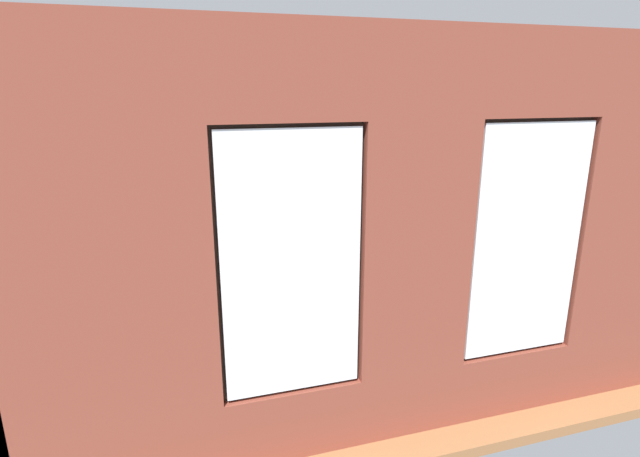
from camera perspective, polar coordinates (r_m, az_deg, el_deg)
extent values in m
cube|color=#99663D|center=(6.77, -0.19, -9.19)|extent=(6.63, 5.98, 0.10)
cube|color=brown|center=(3.90, 10.95, -2.26)|extent=(0.91, 0.16, 3.25)
cube|color=brown|center=(3.51, -24.15, -5.48)|extent=(1.49, 0.16, 3.25)
cube|color=brown|center=(4.97, 20.69, -15.84)|extent=(1.07, 0.16, 0.58)
cube|color=brown|center=(4.28, 24.23, 15.90)|extent=(1.07, 0.16, 0.65)
cube|color=white|center=(4.42, 22.63, -1.55)|extent=(1.01, 0.03, 1.95)
cube|color=#38281E|center=(4.47, 22.15, -1.33)|extent=(1.07, 0.04, 2.01)
cube|color=brown|center=(4.20, -3.04, -21.13)|extent=(1.07, 0.16, 0.58)
cube|color=brown|center=(3.36, -3.72, 17.57)|extent=(1.07, 0.16, 0.65)
cube|color=white|center=(3.54, -3.19, -4.51)|extent=(1.01, 0.03, 1.95)
cube|color=#38281E|center=(3.60, -3.42, -4.19)|extent=(1.07, 0.04, 2.01)
cube|color=olive|center=(4.43, 9.58, -15.17)|extent=(3.26, 0.24, 0.06)
cube|color=black|center=(3.91, 10.54, 1.86)|extent=(0.42, 0.03, 0.59)
cube|color=#A33875|center=(3.92, 10.44, 1.91)|extent=(0.36, 0.01, 0.53)
cube|color=silver|center=(5.92, -28.24, 2.31)|extent=(0.10, 4.98, 3.25)
cube|color=black|center=(4.95, 2.00, -15.98)|extent=(2.09, 0.85, 0.42)
cube|color=black|center=(4.48, 3.44, -13.71)|extent=(2.09, 0.24, 0.38)
cube|color=black|center=(5.14, 12.12, -11.09)|extent=(0.22, 0.85, 0.24)
cube|color=black|center=(4.61, -9.37, -14.30)|extent=(0.22, 0.85, 0.24)
cube|color=#232326|center=(5.03, 7.94, -12.03)|extent=(0.50, 0.65, 0.12)
cube|color=#232326|center=(4.84, 1.87, -13.03)|extent=(0.50, 0.65, 0.12)
cube|color=#232326|center=(4.71, -4.65, -13.93)|extent=(0.50, 0.65, 0.12)
cube|color=black|center=(7.36, 17.75, -5.69)|extent=(0.98, 2.05, 0.42)
cube|color=black|center=(7.43, 19.98, -2.42)|extent=(0.37, 2.01, 0.38)
cube|color=black|center=(7.93, 14.00, -1.47)|extent=(0.86, 0.27, 0.24)
cube|color=black|center=(6.63, 22.71, -5.70)|extent=(0.86, 0.27, 0.24)
cube|color=#232326|center=(7.54, 15.86, -2.84)|extent=(0.69, 0.76, 0.12)
cube|color=#232326|center=(6.96, 19.65, -4.72)|extent=(0.69, 0.76, 0.12)
cube|color=#A87547|center=(6.54, -3.09, -5.61)|extent=(1.22, 0.85, 0.04)
cube|color=#A87547|center=(7.09, 0.54, -5.79)|extent=(0.07, 0.07, 0.41)
cube|color=#A87547|center=(6.86, -8.28, -6.72)|extent=(0.07, 0.07, 0.41)
cube|color=#A87547|center=(6.45, 2.51, -8.07)|extent=(0.07, 0.07, 0.41)
cube|color=#A87547|center=(6.20, -7.21, -9.22)|extent=(0.07, 0.07, 0.41)
cylinder|color=#4C4C51|center=(6.51, -3.10, -5.02)|extent=(0.09, 0.09, 0.10)
cylinder|color=#B7333D|center=(6.33, -6.04, -5.71)|extent=(0.08, 0.08, 0.11)
cylinder|color=brown|center=(6.58, -4.61, -4.86)|extent=(0.11, 0.11, 0.10)
sphere|color=#3D8E42|center=(6.54, -4.63, -3.97)|extent=(0.13, 0.13, 0.13)
cube|color=#B2B2B7|center=(6.43, -2.03, -5.66)|extent=(0.05, 0.17, 0.02)
cube|color=#59595B|center=(6.74, -0.64, -4.62)|extent=(0.07, 0.17, 0.02)
cube|color=black|center=(6.61, -23.57, -8.40)|extent=(0.90, 0.42, 0.50)
cube|color=black|center=(6.51, -23.83, -6.19)|extent=(0.46, 0.20, 0.05)
cube|color=black|center=(6.49, -23.89, -5.74)|extent=(0.06, 0.04, 0.06)
cube|color=black|center=(6.38, -24.24, -2.79)|extent=(1.06, 0.04, 0.64)
cube|color=black|center=(6.40, -24.21, -2.73)|extent=(1.01, 0.01, 0.59)
cylinder|color=olive|center=(8.02, -7.33, -3.79)|extent=(0.47, 0.47, 0.28)
ellipsoid|color=silver|center=(7.92, -7.41, -1.59)|extent=(1.04, 1.04, 0.42)
ellipsoid|color=navy|center=(7.87, -7.99, -0.92)|extent=(0.44, 0.44, 0.18)
cylinder|color=brown|center=(5.77, -18.89, -12.12)|extent=(0.35, 0.35, 0.39)
cylinder|color=brown|center=(5.58, -19.31, -7.94)|extent=(0.06, 0.06, 0.53)
cone|color=#3D8E42|center=(5.45, -21.60, -3.24)|extent=(0.49, 0.22, 0.54)
cone|color=#3D8E42|center=(5.27, -20.98, -3.90)|extent=(0.40, 0.49, 0.53)
cone|color=#3D8E42|center=(5.24, -18.47, -4.18)|extent=(0.42, 0.53, 0.47)
cone|color=#3D8E42|center=(5.38, -17.88, -3.12)|extent=(0.49, 0.19, 0.54)
cone|color=#3D8E42|center=(5.60, -18.73, -2.83)|extent=(0.36, 0.54, 0.49)
cone|color=#3D8E42|center=(5.56, -20.58, -2.75)|extent=(0.36, 0.49, 0.54)
cylinder|color=#9E5638|center=(4.70, -21.38, -20.30)|extent=(0.23, 0.23, 0.26)
cylinder|color=brown|center=(4.52, -21.79, -17.08)|extent=(0.04, 0.04, 0.36)
cone|color=#337F38|center=(4.37, -24.43, -13.36)|extent=(0.42, 0.15, 0.42)
cone|color=#337F38|center=(4.25, -23.67, -14.04)|extent=(0.34, 0.41, 0.43)
cone|color=#337F38|center=(4.21, -22.14, -14.23)|extent=(0.18, 0.43, 0.42)
cone|color=#337F38|center=(4.30, -20.53, -13.11)|extent=(0.40, 0.23, 0.45)
cone|color=#337F38|center=(4.39, -20.23, -12.71)|extent=(0.43, 0.28, 0.42)
cone|color=#337F38|center=(4.45, -22.08, -12.12)|extent=(0.15, 0.37, 0.46)
cone|color=#337F38|center=(4.45, -23.19, -12.33)|extent=(0.32, 0.38, 0.45)
cylinder|color=gray|center=(9.32, 10.85, -1.02)|extent=(0.29, 0.29, 0.32)
cylinder|color=brown|center=(9.21, 10.99, 1.53)|extent=(0.05, 0.05, 0.54)
cone|color=#3D8E42|center=(9.00, 10.17, 4.38)|extent=(0.47, 0.17, 0.50)
cone|color=#3D8E42|center=(8.92, 10.71, 4.12)|extent=(0.44, 0.42, 0.47)
cone|color=#3D8E42|center=(8.93, 11.87, 3.97)|extent=(0.15, 0.52, 0.45)
cone|color=#3D8E42|center=(9.13, 12.11, 4.59)|extent=(0.43, 0.22, 0.53)
cone|color=#3D8E42|center=(9.22, 11.95, 4.61)|extent=(0.46, 0.23, 0.51)
cone|color=#3D8E42|center=(9.30, 10.95, 4.61)|extent=(0.27, 0.50, 0.48)
cone|color=#3D8E42|center=(9.15, 9.94, 4.51)|extent=(0.44, 0.40, 0.49)
cylinder|color=#47423D|center=(8.26, -20.23, -3.65)|extent=(0.42, 0.42, 0.40)
cylinder|color=brown|center=(8.13, -20.54, -0.57)|extent=(0.08, 0.08, 0.53)
cone|color=#337F38|center=(8.05, -22.20, 3.07)|extent=(0.53, 0.25, 0.63)
cone|color=#337F38|center=(7.84, -21.71, 2.75)|extent=(0.40, 0.53, 0.62)
cone|color=#337F38|center=(7.86, -20.21, 3.04)|extent=(0.42, 0.48, 0.64)
cone|color=#337F38|center=(7.98, -19.40, 3.11)|extent=(0.55, 0.20, 0.61)
cone|color=#337F38|center=(8.23, -19.80, 3.03)|extent=(0.46, 0.61, 0.52)
cone|color=#337F38|center=(8.22, -21.84, 2.92)|extent=(0.49, 0.58, 0.54)
cylinder|color=gray|center=(7.55, 1.90, -5.43)|extent=(0.16, 0.16, 0.16)
cylinder|color=brown|center=(7.50, 1.91, -4.58)|extent=(0.02, 0.02, 0.08)
ellipsoid|color=#1E5B28|center=(7.44, 1.93, -3.21)|extent=(0.36, 0.36, 0.30)
cylinder|color=gray|center=(8.38, 10.14, -3.27)|extent=(0.19, 0.19, 0.21)
cylinder|color=brown|center=(8.34, 10.19, -2.30)|extent=(0.03, 0.03, 0.08)
ellipsoid|color=#286B2D|center=(8.28, 10.25, -1.08)|extent=(0.44, 0.44, 0.29)
cylinder|color=brown|center=(5.56, 17.11, -13.15)|extent=(0.32, 0.32, 0.37)
cylinder|color=brown|center=(5.38, 17.46, -9.29)|extent=(0.06, 0.06, 0.46)
cone|color=#1E5B28|center=(5.13, 15.89, -5.44)|extent=(0.48, 0.14, 0.44)
cone|color=#1E5B28|center=(5.12, 19.11, -5.32)|extent=(0.18, 0.41, 0.50)
cone|color=#1E5B28|center=(5.34, 19.66, -4.99)|extent=(0.48, 0.12, 0.43)
cone|color=#1E5B28|center=(5.38, 17.02, -4.38)|extent=(0.18, 0.46, 0.46)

